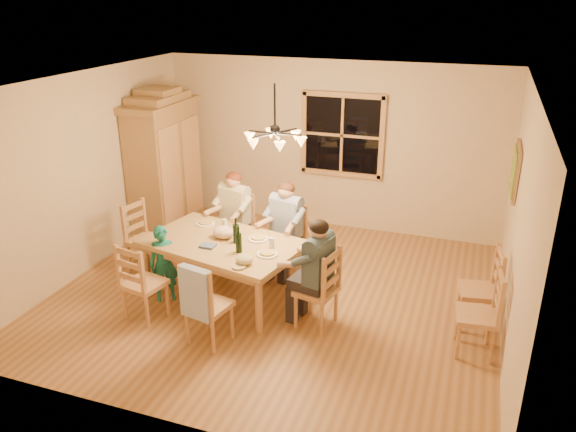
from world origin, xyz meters
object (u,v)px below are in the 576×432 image
at_px(chair_spare_back, 477,302).
at_px(child, 164,264).
at_px(chair_near_right, 209,317).
at_px(adult_slate_man, 317,260).
at_px(chair_end_left, 147,251).
at_px(adult_woman, 234,206).
at_px(adult_plaid_man, 286,218).
at_px(armoire, 165,167).
at_px(chair_near_left, 145,295).
at_px(wine_bottle_a, 236,230).
at_px(chandelier, 275,138).
at_px(chair_far_right, 286,254).
at_px(wine_bottle_b, 239,239).
at_px(chair_far_left, 235,240).
at_px(dining_table, 223,248).
at_px(chair_end_right, 316,302).
at_px(chair_spare_front, 475,328).

bearing_deg(chair_spare_back, child, 90.04).
relative_size(chair_near_right, adult_slate_man, 1.13).
height_order(chair_end_left, child, child).
relative_size(adult_woman, adult_plaid_man, 1.00).
bearing_deg(chair_spare_back, armoire, 64.31).
bearing_deg(adult_plaid_man, chair_spare_back, -179.17).
bearing_deg(chair_near_left, wine_bottle_a, 55.91).
distance_m(chair_near_right, chair_end_left, 2.03).
bearing_deg(chandelier, chair_spare_back, 2.18).
xyz_separation_m(chair_near_left, adult_plaid_man, (1.21, 1.61, 0.54)).
bearing_deg(chair_end_left, child, 58.57).
xyz_separation_m(chair_far_right, chair_near_left, (-1.21, -1.61, 0.00)).
distance_m(chair_near_left, chair_spare_back, 3.89).
xyz_separation_m(adult_plaid_man, wine_bottle_b, (-0.23, -1.03, 0.08)).
bearing_deg(chair_far_left, armoire, -13.01).
xyz_separation_m(dining_table, chair_end_right, (1.31, -0.27, -0.36)).
distance_m(dining_table, wine_bottle_a, 0.32).
bearing_deg(adult_slate_man, chair_spare_back, -59.53).
bearing_deg(child, chair_far_right, 7.57).
xyz_separation_m(armoire, wine_bottle_a, (1.98, -1.66, -0.13)).
xyz_separation_m(chandelier, armoire, (-2.42, 1.45, -1.02)).
bearing_deg(chandelier, chair_near_left, -141.25).
distance_m(chair_end_left, wine_bottle_b, 1.81).
height_order(armoire, adult_plaid_man, armoire).
relative_size(adult_slate_man, chair_spare_front, 0.88).
height_order(chair_near_left, chair_end_right, same).
xyz_separation_m(chair_far_right, wine_bottle_b, (-0.23, -1.03, 0.62)).
relative_size(chair_far_right, chair_spare_front, 1.00).
distance_m(chair_near_right, wine_bottle_a, 1.19).
bearing_deg(wine_bottle_a, chair_near_left, -135.80).
xyz_separation_m(child, chair_spare_back, (3.73, 0.67, -0.20)).
distance_m(adult_plaid_man, child, 1.70).
bearing_deg(child, armoire, 83.20).
distance_m(dining_table, child, 0.76).
bearing_deg(armoire, adult_slate_man, -32.18).
bearing_deg(adult_plaid_man, chair_end_right, 136.64).
bearing_deg(adult_woman, chair_near_left, 90.00).
relative_size(adult_plaid_man, chair_spare_back, 0.88).
bearing_deg(chair_near_left, chair_end_left, 133.26).
distance_m(chair_near_left, child, 0.49).
relative_size(chandelier, chair_end_left, 0.78).
bearing_deg(wine_bottle_b, dining_table, 146.05).
bearing_deg(chair_end_right, adult_woman, 63.43).
xyz_separation_m(chandelier, chair_end_right, (0.68, -0.51, -1.77)).
bearing_deg(adult_woman, chair_far_left, -168.28).
relative_size(chair_far_right, chair_end_left, 1.00).
xyz_separation_m(chair_near_left, chair_end_right, (1.96, 0.52, 0.00)).
bearing_deg(chair_end_left, chair_near_right, 63.43).
xyz_separation_m(chair_far_left, adult_woman, (-0.00, 0.00, 0.54)).
height_order(chair_near_right, chair_end_left, same).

